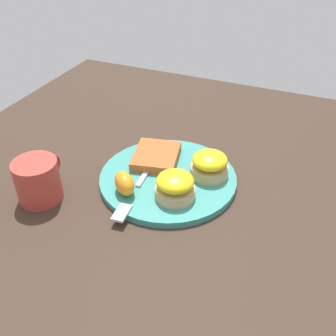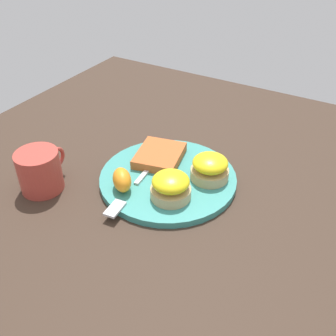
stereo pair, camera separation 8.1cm
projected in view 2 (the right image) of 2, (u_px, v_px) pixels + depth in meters
ground_plane at (168, 181)px, 0.83m from camera, size 1.10×1.10×0.00m
plate at (168, 178)px, 0.83m from camera, size 0.29×0.29×0.01m
sandwich_benedict_left at (171, 186)px, 0.75m from camera, size 0.08×0.08×0.05m
sandwich_benedict_right at (210, 168)px, 0.80m from camera, size 0.08×0.08×0.05m
hashbrown_patty at (160, 155)px, 0.87m from camera, size 0.13×0.12×0.02m
orange_wedge at (122, 180)px, 0.77m from camera, size 0.07×0.07×0.04m
fork at (134, 186)px, 0.79m from camera, size 0.23×0.04×0.00m
cup at (40, 171)px, 0.79m from camera, size 0.12×0.09×0.09m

